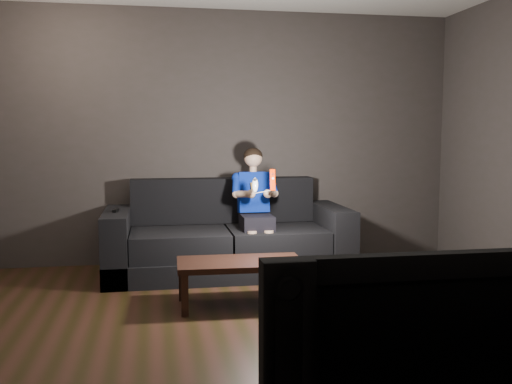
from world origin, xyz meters
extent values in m
plane|color=black|center=(0.00, 0.00, 0.00)|extent=(5.00, 5.00, 0.00)
cube|color=#3B3632|center=(0.00, 2.50, 1.35)|extent=(5.00, 0.04, 2.70)
cube|color=#3B3632|center=(0.00, -2.50, 1.35)|extent=(5.00, 0.04, 2.70)
cube|color=black|center=(-0.07, 1.91, 0.10)|extent=(2.39, 1.03, 0.21)
cube|color=black|center=(-0.55, 1.81, 0.33)|extent=(0.94, 0.73, 0.25)
cube|color=black|center=(0.40, 1.81, 0.33)|extent=(0.94, 0.73, 0.25)
cube|color=black|center=(-0.07, 2.31, 0.69)|extent=(1.91, 0.24, 0.47)
cube|color=black|center=(-1.15, 1.91, 0.33)|extent=(0.24, 1.03, 0.65)
cube|color=black|center=(1.00, 1.91, 0.33)|extent=(0.24, 1.03, 0.65)
cube|color=black|center=(0.20, 1.79, 0.53)|extent=(0.30, 0.38, 0.14)
cube|color=navy|center=(0.20, 1.99, 0.80)|extent=(0.30, 0.22, 0.42)
cube|color=gold|center=(0.20, 1.90, 0.86)|extent=(0.09, 0.09, 0.10)
cube|color=red|center=(0.20, 1.90, 0.86)|extent=(0.06, 0.06, 0.07)
cylinder|color=#DBAC8C|center=(0.20, 1.99, 1.03)|extent=(0.07, 0.07, 0.06)
sphere|color=#DBAC8C|center=(0.20, 1.99, 1.15)|extent=(0.18, 0.18, 0.18)
ellipsoid|color=black|center=(0.20, 2.00, 1.17)|extent=(0.19, 0.19, 0.16)
cylinder|color=navy|center=(0.01, 1.92, 0.88)|extent=(0.08, 0.23, 0.19)
cylinder|color=navy|center=(0.39, 1.92, 0.88)|extent=(0.08, 0.23, 0.19)
cylinder|color=#DBAC8C|center=(0.07, 1.76, 0.83)|extent=(0.14, 0.24, 0.10)
cylinder|color=#DBAC8C|center=(0.34, 1.76, 0.83)|extent=(0.14, 0.24, 0.10)
sphere|color=#DBAC8C|center=(0.12, 1.66, 0.82)|extent=(0.08, 0.08, 0.08)
sphere|color=#DBAC8C|center=(0.28, 1.66, 0.82)|extent=(0.08, 0.08, 0.08)
cylinder|color=#DBAC8C|center=(0.12, 1.58, 0.30)|extent=(0.09, 0.09, 0.34)
cylinder|color=#DBAC8C|center=(0.28, 1.58, 0.30)|extent=(0.09, 0.09, 0.34)
cube|color=red|center=(0.28, 1.45, 0.97)|extent=(0.05, 0.08, 0.20)
cube|color=#771300|center=(0.28, 1.42, 1.02)|extent=(0.03, 0.01, 0.03)
cylinder|color=white|center=(0.28, 1.42, 0.96)|extent=(0.02, 0.01, 0.02)
ellipsoid|color=white|center=(0.12, 1.45, 0.92)|extent=(0.08, 0.10, 0.15)
cylinder|color=black|center=(0.12, 1.42, 0.98)|extent=(0.03, 0.01, 0.03)
cube|color=black|center=(-1.15, 1.86, 0.66)|extent=(0.05, 0.15, 0.03)
cube|color=black|center=(-1.15, 1.91, 0.68)|extent=(0.02, 0.02, 0.00)
cube|color=black|center=(-0.11, 0.84, 0.35)|extent=(1.03, 0.54, 0.05)
cube|color=black|center=(-0.57, 0.64, 0.16)|extent=(0.06, 0.06, 0.32)
cube|color=black|center=(0.35, 0.64, 0.16)|extent=(0.06, 0.06, 0.32)
cube|color=black|center=(-0.57, 1.05, 0.16)|extent=(0.06, 0.06, 0.32)
cube|color=black|center=(0.35, 1.05, 0.16)|extent=(0.06, 0.06, 0.32)
imported|color=black|center=(0.03, -2.27, 0.78)|extent=(1.14, 0.15, 0.66)
camera|label=1|loc=(-0.77, -3.64, 1.40)|focal=40.00mm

